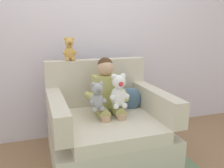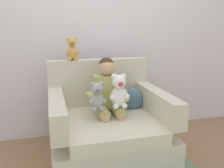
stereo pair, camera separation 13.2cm
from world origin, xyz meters
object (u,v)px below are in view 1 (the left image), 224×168
armchair (107,129)px  plush_honey_on_backrest (69,50)px  seated_child (108,94)px  throw_pillow (129,99)px  plush_grey (97,97)px  plush_white (119,92)px

armchair → plush_honey_on_backrest: bearing=126.4°
seated_child → throw_pillow: size_ratio=3.17×
plush_honey_on_backrest → throw_pillow: (0.60, -0.24, -0.54)m
seated_child → plush_grey: size_ratio=2.99×
plush_grey → throw_pillow: (0.43, 0.26, -0.14)m
plush_white → throw_pillow: bearing=55.1°
armchair → plush_white: size_ratio=3.37×
seated_child → plush_grey: (-0.15, -0.15, 0.03)m
plush_grey → seated_child: bearing=25.8°
seated_child → plush_grey: seated_child is taller
plush_white → plush_honey_on_backrest: plush_honey_on_backrest is taller
seated_child → armchair: bearing=-111.6°
plush_white → plush_grey: bearing=-169.4°
plush_honey_on_backrest → plush_white: bearing=-34.9°
plush_grey → plush_white: bearing=-16.5°
plush_white → armchair: bearing=144.7°
seated_child → throw_pillow: 0.32m
seated_child → plush_honey_on_backrest: size_ratio=3.26×
armchair → plush_grey: (-0.12, -0.10, 0.39)m
plush_white → throw_pillow: 0.36m
armchair → throw_pillow: 0.43m
armchair → throw_pillow: armchair is taller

